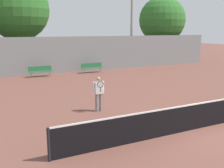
{
  "coord_description": "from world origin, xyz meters",
  "views": [
    {
      "loc": [
        -7.48,
        -7.29,
        3.88
      ],
      "look_at": [
        -1.32,
        5.06,
        0.99
      ],
      "focal_mm": 42.0,
      "sensor_mm": 36.0,
      "label": 1
    }
  ],
  "objects_px": {
    "tennis_net": "(199,116)",
    "bench_courtside_far": "(40,70)",
    "tree_green_broad": "(162,20)",
    "tennis_player": "(99,92)",
    "tree_dark_dense": "(18,9)",
    "bench_adjacent_court": "(92,67)",
    "light_pole_near_left": "(132,1)"
  },
  "relations": [
    {
      "from": "tennis_net",
      "to": "bench_courtside_far",
      "type": "bearing_deg",
      "value": 102.31
    },
    {
      "from": "tennis_net",
      "to": "tree_green_broad",
      "type": "height_order",
      "value": "tree_green_broad"
    },
    {
      "from": "tennis_player",
      "to": "tennis_net",
      "type": "bearing_deg",
      "value": -51.41
    },
    {
      "from": "tennis_player",
      "to": "tree_dark_dense",
      "type": "relative_size",
      "value": 0.2
    },
    {
      "from": "bench_courtside_far",
      "to": "bench_adjacent_court",
      "type": "height_order",
      "value": "same"
    },
    {
      "from": "bench_courtside_far",
      "to": "tree_dark_dense",
      "type": "distance_m",
      "value": 6.97
    },
    {
      "from": "tennis_net",
      "to": "tree_green_broad",
      "type": "bearing_deg",
      "value": 57.05
    },
    {
      "from": "tennis_net",
      "to": "tree_dark_dense",
      "type": "xyz_separation_m",
      "value": [
        -4.05,
        19.32,
        5.16
      ]
    },
    {
      "from": "light_pole_near_left",
      "to": "tree_dark_dense",
      "type": "bearing_deg",
      "value": 165.47
    },
    {
      "from": "tennis_player",
      "to": "tree_green_broad",
      "type": "distance_m",
      "value": 20.97
    },
    {
      "from": "light_pole_near_left",
      "to": "tree_green_broad",
      "type": "height_order",
      "value": "light_pole_near_left"
    },
    {
      "from": "bench_courtside_far",
      "to": "tennis_net",
      "type": "bearing_deg",
      "value": -77.69
    },
    {
      "from": "tennis_net",
      "to": "tennis_player",
      "type": "height_order",
      "value": "tennis_player"
    },
    {
      "from": "tennis_player",
      "to": "light_pole_near_left",
      "type": "relative_size",
      "value": 0.14
    },
    {
      "from": "tennis_net",
      "to": "bench_courtside_far",
      "type": "distance_m",
      "value": 15.06
    },
    {
      "from": "bench_courtside_far",
      "to": "tree_green_broad",
      "type": "bearing_deg",
      "value": 13.69
    },
    {
      "from": "tennis_net",
      "to": "light_pole_near_left",
      "type": "height_order",
      "value": "light_pole_near_left"
    },
    {
      "from": "bench_courtside_far",
      "to": "tree_green_broad",
      "type": "relative_size",
      "value": 0.25
    },
    {
      "from": "tennis_player",
      "to": "bench_courtside_far",
      "type": "height_order",
      "value": "tennis_player"
    },
    {
      "from": "light_pole_near_left",
      "to": "tree_green_broad",
      "type": "distance_m",
      "value": 5.83
    },
    {
      "from": "tennis_net",
      "to": "bench_adjacent_court",
      "type": "relative_size",
      "value": 5.97
    },
    {
      "from": "light_pole_near_left",
      "to": "tree_green_broad",
      "type": "xyz_separation_m",
      "value": [
        5.25,
        1.87,
        -1.72
      ]
    },
    {
      "from": "bench_adjacent_court",
      "to": "light_pole_near_left",
      "type": "height_order",
      "value": "light_pole_near_left"
    },
    {
      "from": "bench_adjacent_court",
      "to": "tree_green_broad",
      "type": "height_order",
      "value": "tree_green_broad"
    },
    {
      "from": "bench_adjacent_court",
      "to": "light_pole_near_left",
      "type": "relative_size",
      "value": 0.17
    },
    {
      "from": "tree_green_broad",
      "to": "tennis_player",
      "type": "bearing_deg",
      "value": -135.03
    },
    {
      "from": "bench_courtside_far",
      "to": "tennis_player",
      "type": "bearing_deg",
      "value": -86.97
    },
    {
      "from": "light_pole_near_left",
      "to": "tree_dark_dense",
      "type": "distance_m",
      "value": 11.13
    },
    {
      "from": "tree_green_broad",
      "to": "bench_adjacent_court",
      "type": "bearing_deg",
      "value": -160.63
    },
    {
      "from": "tennis_net",
      "to": "tree_dark_dense",
      "type": "height_order",
      "value": "tree_dark_dense"
    },
    {
      "from": "tennis_player",
      "to": "bench_adjacent_court",
      "type": "height_order",
      "value": "tennis_player"
    },
    {
      "from": "bench_adjacent_court",
      "to": "tree_green_broad",
      "type": "relative_size",
      "value": 0.26
    }
  ]
}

